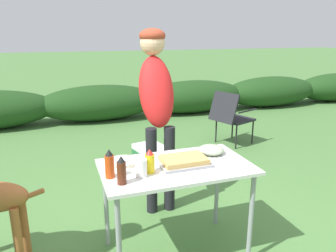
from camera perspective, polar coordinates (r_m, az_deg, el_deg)
name	(u,v)px	position (r m, az deg, el deg)	size (l,w,h in m)	color
ground_plane	(176,252)	(2.79, 1.32, -21.04)	(60.00, 60.00, 0.00)	#4C7A3D
shrub_hedge	(99,103)	(6.61, -11.87, 3.99)	(14.40, 0.90, 0.70)	#1E4219
folding_table	(176,175)	(2.45, 1.42, -8.53)	(1.10, 0.64, 0.74)	silver
food_tray	(184,161)	(2.42, 2.78, -6.14)	(0.37, 0.26, 0.06)	#9E9EA3
plate_stack	(123,162)	(2.46, -7.86, -6.22)	(0.22, 0.22, 0.03)	white
mixing_bowl	(211,150)	(2.65, 7.53, -4.11)	(0.21, 0.21, 0.07)	#ADBC99
paper_cup_stack	(141,168)	(2.22, -4.70, -7.29)	(0.08, 0.08, 0.12)	white
mustard_bottle	(150,162)	(2.27, -3.21, -6.21)	(0.07, 0.07, 0.17)	yellow
bbq_sauce_bottle	(122,171)	(2.12, -8.10, -7.70)	(0.06, 0.06, 0.19)	#562314
hot_sauce_bottle	(110,164)	(2.22, -10.14, -6.56)	(0.06, 0.06, 0.20)	#CC4214
standing_person_in_navy_coat	(156,96)	(3.05, -2.06, 5.29)	(0.34, 0.49, 1.72)	black
camp_chair_green_behind_table	(231,115)	(5.08, 10.85, 1.87)	(0.71, 0.64, 0.83)	#232328
cooler_box	(152,160)	(4.05, -2.76, -5.91)	(0.42, 0.54, 0.34)	#286B3D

